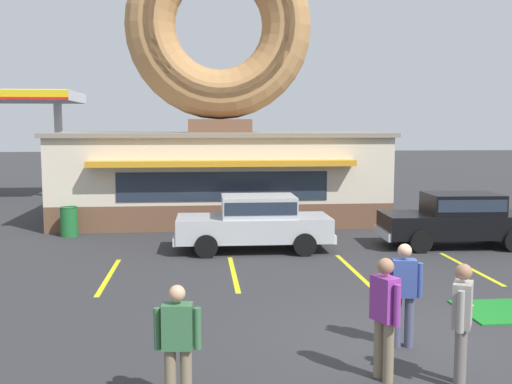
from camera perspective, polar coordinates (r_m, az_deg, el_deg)
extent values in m
plane|color=#2D2D30|center=(10.53, 13.88, -13.76)|extent=(160.00, 160.00, 0.00)
cube|color=brown|center=(23.55, -3.44, -1.41)|extent=(12.00, 6.00, 0.90)
cube|color=beige|center=(23.39, -3.46, 2.48)|extent=(12.00, 6.00, 2.30)
cube|color=gray|center=(23.34, -3.48, 5.49)|extent=(12.30, 6.30, 0.16)
cube|color=orange|center=(20.08, -3.14, 2.73)|extent=(9.00, 0.60, 0.20)
cube|color=#232D3D|center=(20.43, -3.16, 0.53)|extent=(7.20, 0.03, 1.00)
cube|color=brown|center=(23.34, -3.49, 6.30)|extent=(2.40, 1.80, 0.50)
torus|color=#B27F4C|center=(23.66, -3.55, 15.54)|extent=(7.10, 1.90, 7.10)
torus|color=tan|center=(23.24, -3.52, 15.72)|extent=(6.25, 1.05, 6.24)
torus|color=#E5C666|center=(12.80, 19.74, -10.11)|extent=(0.13, 0.13, 0.04)
cube|color=#B2B5BA|center=(17.34, -0.26, -3.44)|extent=(4.42, 1.80, 0.68)
cube|color=#B2B5BA|center=(17.25, 0.24, -1.34)|extent=(2.12, 1.58, 0.60)
cube|color=#232D3D|center=(17.25, 0.24, -1.27)|extent=(2.03, 1.60, 0.36)
cube|color=silver|center=(17.35, -7.64, -4.30)|extent=(0.12, 1.67, 0.24)
cube|color=silver|center=(17.69, 6.98, -4.08)|extent=(0.12, 1.67, 0.24)
cylinder|color=black|center=(16.48, -4.76, -5.17)|extent=(0.64, 0.23, 0.64)
cylinder|color=black|center=(18.21, -4.78, -4.08)|extent=(0.64, 0.23, 0.64)
cylinder|color=black|center=(16.70, 4.67, -5.02)|extent=(0.64, 0.23, 0.64)
cylinder|color=black|center=(18.41, 3.77, -3.96)|extent=(0.64, 0.23, 0.64)
cube|color=black|center=(18.91, 18.54, -2.96)|extent=(4.47, 1.95, 0.68)
cube|color=black|center=(18.88, 19.03, -1.03)|extent=(2.16, 1.65, 0.60)
cube|color=#232D3D|center=(18.87, 19.04, -0.97)|extent=(2.08, 1.67, 0.36)
cube|color=silver|center=(18.25, 11.97, -3.86)|extent=(0.17, 1.67, 0.24)
cylinder|color=black|center=(17.69, 15.42, -4.59)|extent=(0.65, 0.25, 0.64)
cylinder|color=black|center=(19.34, 13.78, -3.64)|extent=(0.65, 0.25, 0.64)
cylinder|color=black|center=(20.29, 21.19, -3.42)|extent=(0.65, 0.25, 0.64)
cylinder|color=#474C66|center=(10.20, 13.24, -11.92)|extent=(0.15, 0.15, 0.84)
cylinder|color=#474C66|center=(10.24, 14.37, -11.89)|extent=(0.15, 0.15, 0.84)
cube|color=#33478C|center=(10.02, 13.92, -7.96)|extent=(0.41, 0.30, 0.61)
cylinder|color=#33478C|center=(9.99, 12.48, -8.15)|extent=(0.10, 0.10, 0.56)
cylinder|color=#33478C|center=(10.07, 15.33, -8.11)|extent=(0.10, 0.10, 0.56)
sphere|color=tan|center=(9.92, 13.98, -5.45)|extent=(0.22, 0.22, 0.22)
cylinder|color=#7F7056|center=(8.85, 12.50, -14.68)|extent=(0.15, 0.15, 0.86)
cylinder|color=#7F7056|center=(8.99, 11.63, -14.32)|extent=(0.15, 0.15, 0.86)
cube|color=#8C3393|center=(8.69, 12.18, -9.89)|extent=(0.37, 0.44, 0.63)
cylinder|color=#8C3393|center=(8.52, 13.30, -10.47)|extent=(0.10, 0.10, 0.58)
cylinder|color=#8C3393|center=(8.88, 11.10, -9.73)|extent=(0.10, 0.10, 0.58)
sphere|color=#9E7051|center=(8.57, 12.25, -6.93)|extent=(0.23, 0.23, 0.23)
cylinder|color=slate|center=(8.90, 18.84, -14.80)|extent=(0.15, 0.15, 0.85)
cylinder|color=slate|center=(9.09, 18.96, -14.36)|extent=(0.15, 0.15, 0.85)
cube|color=gray|center=(8.77, 19.07, -10.09)|extent=(0.40, 0.45, 0.62)
cylinder|color=gray|center=(8.54, 18.91, -10.75)|extent=(0.10, 0.10, 0.57)
cylinder|color=gray|center=(9.02, 19.20, -9.85)|extent=(0.10, 0.10, 0.57)
sphere|color=#9E7051|center=(8.65, 19.18, -7.21)|extent=(0.23, 0.23, 0.23)
cylinder|color=#7F7056|center=(8.01, -8.16, -17.18)|extent=(0.15, 0.15, 0.79)
cylinder|color=#7F7056|center=(7.99, -6.67, -17.22)|extent=(0.15, 0.15, 0.79)
cube|color=#386B42|center=(7.75, -7.49, -12.57)|extent=(0.40, 0.27, 0.58)
cylinder|color=#386B42|center=(7.79, -9.36, -12.72)|extent=(0.10, 0.10, 0.53)
cylinder|color=#386B42|center=(7.74, -5.60, -12.80)|extent=(0.10, 0.10, 0.53)
sphere|color=tan|center=(7.63, -7.54, -9.55)|extent=(0.21, 0.21, 0.21)
cylinder|color=#1E662D|center=(20.52, -17.37, -2.74)|extent=(0.56, 0.56, 0.95)
torus|color=#123D1B|center=(20.46, -17.41, -1.43)|extent=(0.57, 0.57, 0.05)
cylinder|color=silver|center=(31.54, -18.24, 3.77)|extent=(0.40, 0.40, 4.80)
cube|color=yellow|center=(14.93, -13.83, -7.78)|extent=(0.12, 3.60, 0.01)
cube|color=yellow|center=(14.79, -2.15, -7.74)|extent=(0.12, 3.60, 0.01)
cube|color=yellow|center=(15.25, 9.28, -7.39)|extent=(0.12, 3.60, 0.01)
cube|color=yellow|center=(16.26, 19.63, -6.82)|extent=(0.12, 3.60, 0.01)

